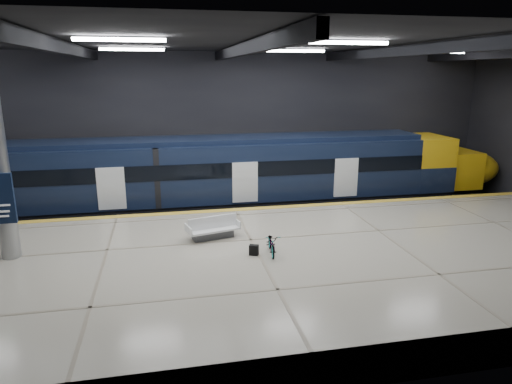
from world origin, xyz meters
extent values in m
plane|color=black|center=(0.00, 0.00, 0.00)|extent=(30.00, 30.00, 0.00)
cube|color=black|center=(0.00, 8.00, 4.00)|extent=(30.00, 0.10, 8.00)
cube|color=black|center=(0.00, -8.00, 4.00)|extent=(30.00, 0.10, 8.00)
cube|color=black|center=(0.00, 0.00, 8.00)|extent=(30.00, 16.00, 0.10)
cube|color=black|center=(-6.00, 0.00, 7.75)|extent=(0.25, 16.00, 0.40)
cube|color=black|center=(0.00, 0.00, 7.75)|extent=(0.25, 16.00, 0.40)
cube|color=black|center=(6.00, 0.00, 7.75)|extent=(0.25, 16.00, 0.40)
cube|color=white|center=(-4.00, -2.00, 7.88)|extent=(2.60, 0.18, 0.10)
cube|color=white|center=(3.00, -2.00, 7.88)|extent=(2.60, 0.18, 0.10)
cube|color=white|center=(-4.00, 4.00, 7.88)|extent=(2.60, 0.18, 0.10)
cube|color=white|center=(3.00, 4.00, 7.88)|extent=(2.60, 0.18, 0.10)
cube|color=white|center=(10.00, 4.00, 7.88)|extent=(2.60, 0.18, 0.10)
cube|color=#BBB19E|center=(0.00, -2.50, 0.55)|extent=(30.00, 11.00, 1.10)
cube|color=gold|center=(0.00, 2.75, 1.11)|extent=(30.00, 0.40, 0.01)
cube|color=gray|center=(0.00, 4.78, 0.08)|extent=(30.00, 0.08, 0.16)
cube|color=gray|center=(0.00, 6.22, 0.08)|extent=(30.00, 0.08, 0.16)
cube|color=black|center=(-2.30, 5.50, 0.55)|extent=(24.00, 2.58, 0.80)
cube|color=black|center=(-2.30, 5.50, 2.33)|extent=(24.00, 2.80, 2.75)
cube|color=black|center=(-2.30, 5.50, 3.82)|extent=(24.00, 2.30, 0.24)
cube|color=black|center=(-2.30, 4.09, 2.60)|extent=(24.00, 0.04, 0.70)
cube|color=white|center=(0.70, 4.08, 2.00)|extent=(1.20, 0.05, 1.90)
cube|color=gold|center=(10.70, 5.50, 2.33)|extent=(2.00, 2.80, 2.75)
ellipsoid|color=gold|center=(13.30, 5.50, 1.85)|extent=(3.60, 2.52, 1.90)
cube|color=black|center=(11.00, 5.50, 2.50)|extent=(1.60, 2.38, 0.80)
cube|color=#595B60|center=(-1.33, -0.57, 1.24)|extent=(1.54, 0.80, 0.28)
cube|color=white|center=(-1.33, -0.57, 1.45)|extent=(1.98, 1.20, 0.07)
cube|color=white|center=(-1.33, -0.57, 1.71)|extent=(1.80, 0.52, 0.46)
cube|color=white|center=(-2.22, -0.80, 1.56)|extent=(0.24, 0.77, 0.28)
cube|color=white|center=(-0.43, -0.35, 1.56)|extent=(0.24, 0.77, 0.28)
imported|color=#99999E|center=(0.43, -2.43, 1.46)|extent=(0.63, 1.43, 0.73)
cube|color=black|center=(-0.17, -2.43, 1.28)|extent=(0.35, 0.29, 0.35)
camera|label=1|loc=(-2.91, -16.26, 6.99)|focal=32.00mm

